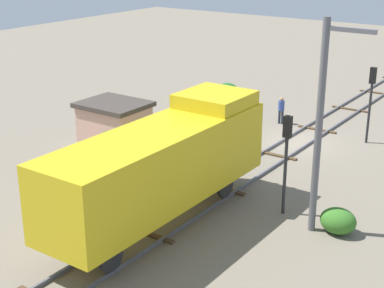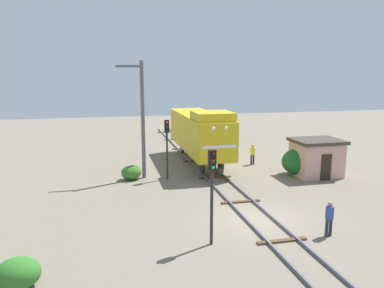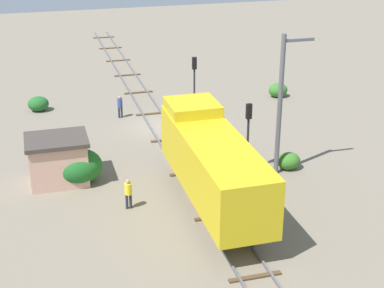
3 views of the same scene
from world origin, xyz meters
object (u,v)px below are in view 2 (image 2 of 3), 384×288
object	(u,v)px
traffic_signal_near	(212,180)
worker_by_signal	(253,153)
locomotive	(200,131)
traffic_signal_mid	(167,138)
catenary_mast	(142,117)
relay_hut	(316,157)
worker_near_track	(329,216)

from	to	relation	value
traffic_signal_near	worker_by_signal	bearing A→B (deg)	61.06
locomotive	traffic_signal_mid	distance (m)	5.10
traffic_signal_near	worker_by_signal	distance (m)	15.42
locomotive	worker_by_signal	xyz separation A→B (m)	(4.20, -1.21, -1.78)
catenary_mast	relay_hut	size ratio (longest dim) A/B	2.40
locomotive	catenary_mast	distance (m)	6.16
worker_by_signal	relay_hut	size ratio (longest dim) A/B	0.49
locomotive	relay_hut	xyz separation A→B (m)	(7.50, -5.43, -1.38)
traffic_signal_mid	catenary_mast	world-z (taller)	catenary_mast
locomotive	catenary_mast	world-z (taller)	catenary_mast
locomotive	worker_by_signal	distance (m)	4.72
traffic_signal_mid	relay_hut	bearing A→B (deg)	-8.53
worker_by_signal	relay_hut	xyz separation A→B (m)	(3.30, -4.22, 0.40)
catenary_mast	relay_hut	distance (m)	13.13
traffic_signal_mid	worker_by_signal	size ratio (longest dim) A/B	2.52
worker_near_track	worker_by_signal	xyz separation A→B (m)	(1.80, 13.80, 0.00)
catenary_mast	traffic_signal_mid	bearing A→B (deg)	-22.72
traffic_signal_mid	relay_hut	size ratio (longest dim) A/B	1.22
locomotive	catenary_mast	bearing A→B (deg)	-148.52
traffic_signal_near	traffic_signal_mid	distance (m)	10.80
traffic_signal_near	worker_by_signal	world-z (taller)	traffic_signal_near
traffic_signal_near	worker_by_signal	size ratio (longest dim) A/B	2.54
locomotive	traffic_signal_near	distance (m)	14.94
worker_near_track	relay_hut	xyz separation A→B (m)	(5.10, 9.58, 0.40)
locomotive	traffic_signal_mid	bearing A→B (deg)	-131.88
worker_near_track	catenary_mast	distance (m)	14.47
traffic_signal_mid	worker_near_track	bearing A→B (deg)	-62.66
catenary_mast	locomotive	bearing A→B (deg)	31.48
relay_hut	locomotive	bearing A→B (deg)	144.11
traffic_signal_near	traffic_signal_mid	size ratio (longest dim) A/B	1.01
traffic_signal_near	worker_near_track	distance (m)	5.96
worker_by_signal	relay_hut	bearing A→B (deg)	114.63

